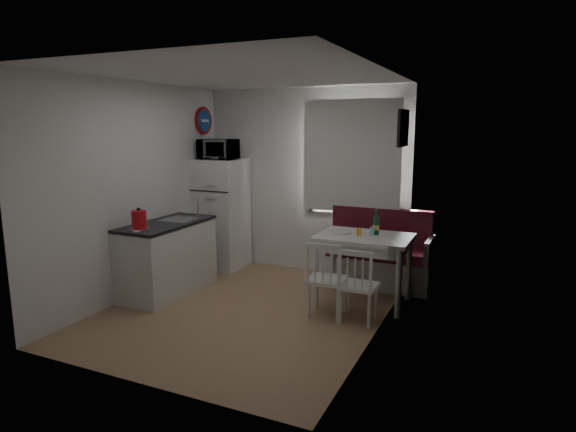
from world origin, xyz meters
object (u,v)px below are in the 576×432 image
at_px(chair_left, 324,272).
at_px(microwave, 218,149).
at_px(kettle, 139,220).
at_px(chair_right, 357,278).
at_px(fridge, 222,214).
at_px(wine_bottle, 376,222).
at_px(kitchen_counter, 168,257).
at_px(dining_table, 364,243).
at_px(bench, 377,260).

distance_m(chair_left, microwave, 2.68).
height_order(chair_left, kettle, kettle).
height_order(chair_right, fridge, fridge).
bearing_deg(wine_bottle, chair_left, -115.54).
bearing_deg(kitchen_counter, fridge, 89.10).
bearing_deg(kettle, fridge, 90.97).
relative_size(fridge, kettle, 6.13).
height_order(fridge, kettle, fridge).
xyz_separation_m(dining_table, chair_left, (-0.25, -0.66, -0.20)).
distance_m(kitchen_counter, dining_table, 2.44).
xyz_separation_m(chair_right, kettle, (-2.40, -0.54, 0.53)).
height_order(kitchen_counter, kettle, kettle).
distance_m(bench, microwave, 2.72).
xyz_separation_m(bench, kettle, (-2.29, -1.89, 0.70)).
distance_m(kitchen_counter, chair_left, 2.09).
height_order(chair_left, wine_bottle, wine_bottle).
bearing_deg(chair_right, fridge, 153.12).
height_order(dining_table, fridge, fridge).
distance_m(chair_right, fridge, 2.75).
bearing_deg(fridge, chair_left, -31.13).
height_order(chair_right, kettle, kettle).
xyz_separation_m(kettle, wine_bottle, (2.40, 1.29, -0.06)).
height_order(dining_table, wine_bottle, wine_bottle).
bearing_deg(kettle, kitchen_counter, 95.28).
height_order(kitchen_counter, microwave, microwave).
xyz_separation_m(chair_left, chair_right, (0.36, 0.00, -0.02)).
xyz_separation_m(chair_left, wine_bottle, (0.36, 0.76, 0.44)).
bearing_deg(chair_right, wine_bottle, 90.25).
relative_size(bench, chair_left, 3.05).
height_order(kitchen_counter, dining_table, kitchen_counter).
height_order(bench, microwave, microwave).
xyz_separation_m(kitchen_counter, chair_right, (2.45, -0.00, 0.05)).
bearing_deg(bench, microwave, -175.98).
distance_m(chair_left, fridge, 2.43).
bearing_deg(microwave, chair_right, -26.18).
distance_m(bench, fridge, 2.36).
relative_size(kitchen_counter, chair_right, 3.01).
bearing_deg(bench, chair_left, -100.30).
bearing_deg(bench, dining_table, -89.79).
bearing_deg(chair_left, kettle, -169.74).
xyz_separation_m(dining_table, wine_bottle, (0.11, 0.10, 0.24)).
bearing_deg(chair_left, wine_bottle, 60.11).
xyz_separation_m(bench, fridge, (-2.32, -0.11, 0.47)).
relative_size(bench, chair_right, 3.20).
height_order(bench, chair_left, bench).
relative_size(fridge, wine_bottle, 5.34).
distance_m(kitchen_counter, fridge, 1.29).
distance_m(chair_left, wine_bottle, 0.95).
height_order(kitchen_counter, fridge, fridge).
distance_m(kitchen_counter, kettle, 0.79).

